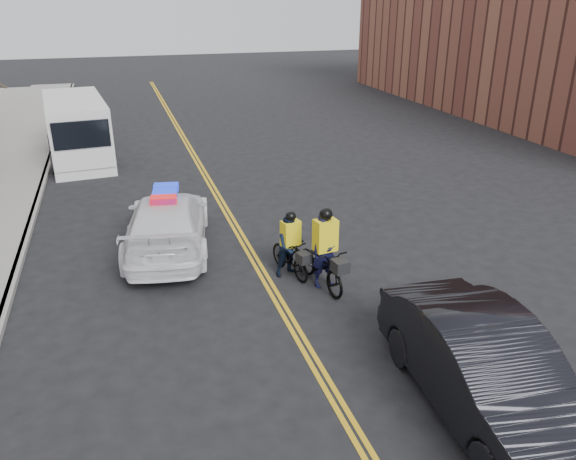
# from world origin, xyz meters

# --- Properties ---
(ground) EXTENTS (120.00, 120.00, 0.00)m
(ground) POSITION_xyz_m (0.00, 0.00, 0.00)
(ground) COLOR black
(ground) RESTS_ON ground
(center_line_left) EXTENTS (0.10, 60.00, 0.01)m
(center_line_left) POSITION_xyz_m (-0.08, 8.00, 0.01)
(center_line_left) COLOR gold
(center_line_left) RESTS_ON ground
(center_line_right) EXTENTS (0.10, 60.00, 0.01)m
(center_line_right) POSITION_xyz_m (0.08, 8.00, 0.01)
(center_line_right) COLOR gold
(center_line_right) RESTS_ON ground
(curb) EXTENTS (0.20, 60.00, 0.15)m
(curb) POSITION_xyz_m (-6.00, 8.00, 0.07)
(curb) COLOR gray
(curb) RESTS_ON ground
(building_across) EXTENTS (12.00, 30.00, 11.00)m
(building_across) POSITION_xyz_m (22.00, 18.00, 5.50)
(building_across) COLOR brown
(building_across) RESTS_ON ground
(police_cruiser) EXTENTS (3.03, 5.63, 1.71)m
(police_cruiser) POSITION_xyz_m (-2.09, 4.73, 0.78)
(police_cruiser) COLOR white
(police_cruiser) RESTS_ON ground
(dark_sedan) EXTENTS (2.11, 5.22, 1.68)m
(dark_sedan) POSITION_xyz_m (2.23, -3.60, 0.84)
(dark_sedan) COLOR black
(dark_sedan) RESTS_ON ground
(cargo_van) EXTENTS (2.88, 6.44, 2.61)m
(cargo_van) POSITION_xyz_m (-4.71, 14.96, 1.28)
(cargo_van) COLOR silver
(cargo_van) RESTS_ON ground
(cyclist_near) EXTENTS (1.01, 2.13, 2.01)m
(cyclist_near) POSITION_xyz_m (1.29, 1.43, 0.70)
(cyclist_near) COLOR black
(cyclist_near) RESTS_ON ground
(cyclist_far) EXTENTS (0.88, 1.75, 1.71)m
(cyclist_far) POSITION_xyz_m (0.68, 2.22, 0.67)
(cyclist_far) COLOR black
(cyclist_far) RESTS_ON ground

